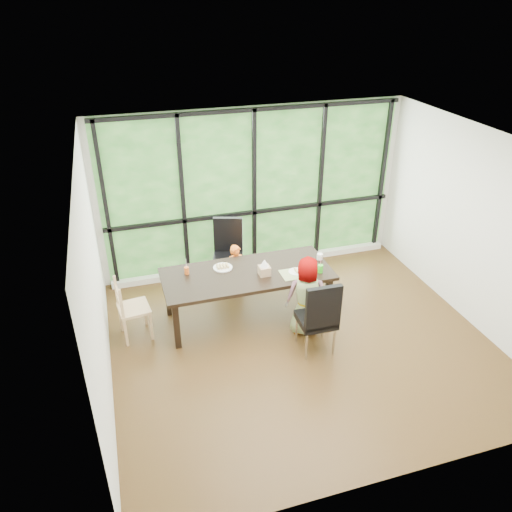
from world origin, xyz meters
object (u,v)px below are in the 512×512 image
Objects in this scene: chair_window_leather at (228,254)px; tissue_box at (264,271)px; chair_interior_leather at (316,315)px; orange_cup at (187,271)px; white_mug at (320,256)px; dining_table at (247,295)px; chair_end_beech at (134,308)px; plate_near at (296,272)px; child_older at (308,296)px; plate_far at (223,268)px; green_cup at (320,269)px; child_toddler at (237,271)px.

tissue_box is at bearing -59.54° from chair_window_leather.
chair_interior_leather is at bearing -61.58° from tissue_box.
orange_cup reaches higher than white_mug.
chair_interior_leather is 1.14m from white_mug.
dining_table is 2.62× the size of chair_end_beech.
orange_cup reaches higher than plate_near.
child_older is at bearing -111.43° from chair_end_beech.
orange_cup reaches higher than dining_table.
plate_far is at bearing -21.85° from child_older.
plate_near is 0.34m from green_cup.
chair_window_leather is at bearing -68.47° from chair_interior_leather.
white_mug is (1.12, -0.53, 0.36)m from child_toddler.
white_mug is at bearing -113.11° from chair_interior_leather.
chair_window_leather is 1.82m from chair_end_beech.
white_mug is (2.70, 0.04, 0.34)m from chair_end_beech.
child_toddler is (0.04, -0.38, -0.11)m from chair_window_leather.
chair_window_leather is 1.24× the size of child_toddler.
child_older is at bearing -38.49° from dining_table.
white_mug is (1.16, -0.91, 0.25)m from chair_window_leather.
child_older is 0.45m from green_cup.
plate_far is (-0.95, 1.16, 0.22)m from chair_interior_leather.
dining_table is at bearing -98.07° from chair_end_beech.
chair_interior_leather reaches higher than chair_end_beech.
dining_table is 2.19× the size of chair_interior_leather.
dining_table is at bearing -70.21° from chair_window_leather.
chair_interior_leather is 12.48× the size of white_mug.
dining_table is 10.84× the size of plate_near.
chair_end_beech is 10.40× the size of white_mug.
dining_table is at bearing -96.44° from child_toddler.
green_cup is (2.56, -0.31, 0.36)m from chair_end_beech.
plate_near is at bearing 163.06° from green_cup.
child_older reaches higher than green_cup.
plate_far is 1.26× the size of plate_near.
chair_interior_leather is at bearing -50.56° from plate_far.
chair_interior_leather is 0.94× the size of child_older.
chair_interior_leather is at bearing -38.12° from orange_cup.
child_toddler is 0.75× the size of child_older.
plate_near reaches higher than dining_table.
plate_far is at bearing -134.47° from child_toddler.
green_cup is at bearing -48.49° from child_toddler.
chair_end_beech is at bearing -166.66° from child_toddler.
child_toddler is at bearing 130.04° from plate_near.
chair_interior_leather is 1.24× the size of child_toddler.
white_mug is (0.14, 0.35, -0.01)m from green_cup.
orange_cup is at bearing -117.64° from chair_window_leather.
child_older is 1.27m from plate_far.
plate_far is 2.60× the size of orange_cup.
chair_window_leather is (-0.04, 0.98, 0.17)m from dining_table.
tissue_box is (-0.44, 0.82, 0.27)m from chair_interior_leather.
dining_table is 1.59m from chair_end_beech.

